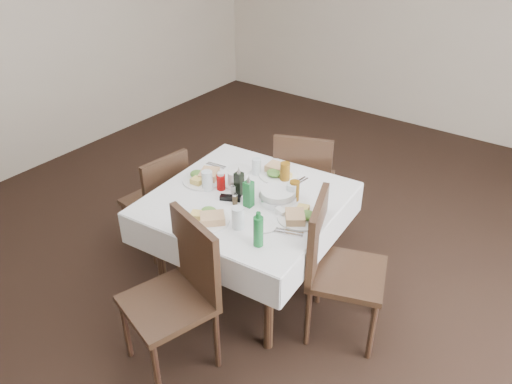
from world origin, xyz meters
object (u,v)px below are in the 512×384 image
dining_table (247,208)px  water_n (257,166)px  chair_east (333,261)px  ketchup_bottle (221,181)px  chair_north (303,179)px  chair_west (160,197)px  oil_cruet_green (249,193)px  coffee_mug (235,179)px  chair_south (181,286)px  water_e (292,192)px  oil_cruet_dark (239,183)px  water_s (238,218)px  green_bottle (258,231)px  bread_basket (278,196)px  water_w (207,180)px

dining_table → water_n: (-0.13, 0.30, 0.15)m
chair_east → ketchup_bottle: (-0.88, -0.01, 0.27)m
dining_table → chair_north: size_ratio=1.35×
dining_table → chair_north: (-0.02, 0.77, -0.13)m
chair_west → oil_cruet_green: 0.95m
chair_north → coffee_mug: size_ratio=6.66×
chair_east → water_n: chair_east is taller
chair_south → water_n: chair_south is taller
water_n → water_e: size_ratio=0.95×
oil_cruet_dark → oil_cruet_green: oil_cruet_green is taller
chair_north → water_s: chair_north is taller
chair_north → green_bottle: green_bottle is taller
dining_table → oil_cruet_green: size_ratio=5.62×
chair_north → water_e: (0.28, -0.63, 0.28)m
water_s → chair_south: bearing=-101.7°
coffee_mug → bread_basket: bearing=1.0°
chair_east → coffee_mug: chair_east is taller
chair_west → ketchup_bottle: size_ratio=6.73×
chair_south → chair_east: bearing=50.7°
chair_south → oil_cruet_dark: (-0.14, 0.74, 0.30)m
water_n → oil_cruet_dark: size_ratio=0.57×
water_n → oil_cruet_dark: oil_cruet_dark is taller
water_w → green_bottle: bearing=-25.0°
water_e → bread_basket: bearing=-139.9°
coffee_mug → green_bottle: (0.53, -0.45, 0.05)m
water_w → ketchup_bottle: 0.09m
chair_north → water_e: 0.75m
chair_east → green_bottle: bearing=-130.2°
dining_table → coffee_mug: coffee_mug is taller
chair_west → water_w: (0.52, -0.03, 0.34)m
dining_table → water_s: water_s is taller
oil_cruet_green → dining_table: bearing=134.2°
bread_basket → green_bottle: green_bottle is taller
chair_south → bread_basket: chair_south is taller
chair_south → bread_basket: bearing=81.9°
chair_east → oil_cruet_green: bearing=-173.7°
dining_table → water_w: water_w is taller
water_s → oil_cruet_dark: size_ratio=0.67×
dining_table → bread_basket: bread_basket is taller
chair_south → water_e: size_ratio=7.78×
water_e → dining_table: bearing=-152.3°
chair_north → bread_basket: size_ratio=3.80×
chair_west → water_w: 0.62m
chair_west → ketchup_bottle: bearing=2.8°
chair_south → ketchup_bottle: size_ratio=7.56×
water_s → green_bottle: 0.21m
green_bottle → coffee_mug: bearing=139.5°
chair_east → water_s: (-0.51, -0.30, 0.28)m
water_s → oil_cruet_dark: bearing=126.8°
coffee_mug → green_bottle: size_ratio=0.63×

